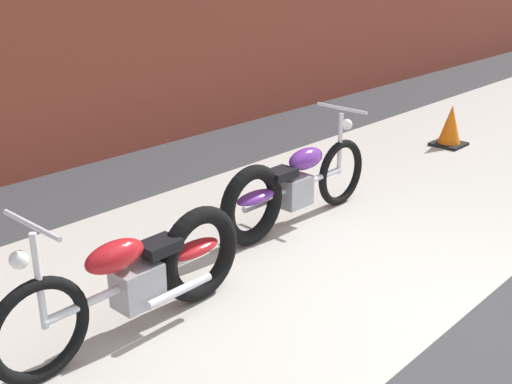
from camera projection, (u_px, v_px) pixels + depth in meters
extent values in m
plane|color=#38383A|center=(447.00, 331.00, 4.38)|extent=(80.00, 80.00, 0.00)
cube|color=#B2ADA3|center=(260.00, 253.00, 5.50)|extent=(36.00, 3.50, 0.01)
torus|color=black|center=(39.00, 331.00, 3.77)|extent=(0.68, 0.09, 0.68)
torus|color=black|center=(200.00, 254.00, 4.67)|extent=(0.73, 0.14, 0.73)
cylinder|color=silver|center=(128.00, 285.00, 4.21)|extent=(1.24, 0.08, 0.06)
cube|color=#99999E|center=(138.00, 286.00, 4.28)|extent=(0.32, 0.23, 0.28)
ellipsoid|color=red|center=(115.00, 256.00, 4.07)|extent=(0.44, 0.20, 0.20)
ellipsoid|color=red|center=(194.00, 249.00, 4.61)|extent=(0.44, 0.19, 0.10)
cube|color=black|center=(159.00, 246.00, 4.34)|extent=(0.28, 0.21, 0.08)
cylinder|color=silver|center=(39.00, 282.00, 3.69)|extent=(0.04, 0.04, 0.62)
cylinder|color=silver|center=(31.00, 225.00, 3.56)|extent=(0.04, 0.58, 0.03)
sphere|color=white|center=(19.00, 260.00, 3.56)|extent=(0.11, 0.11, 0.11)
cylinder|color=silver|center=(180.00, 290.00, 4.38)|extent=(0.55, 0.07, 0.06)
torus|color=black|center=(341.00, 173.00, 6.45)|extent=(0.68, 0.08, 0.68)
torus|color=black|center=(252.00, 205.00, 5.56)|extent=(0.73, 0.13, 0.73)
cylinder|color=silver|center=(300.00, 185.00, 5.99)|extent=(1.24, 0.06, 0.06)
cube|color=#99999E|center=(294.00, 191.00, 5.95)|extent=(0.32, 0.22, 0.28)
ellipsoid|color=#6B2D93|center=(306.00, 159.00, 5.96)|extent=(0.44, 0.19, 0.20)
ellipsoid|color=#6B2D93|center=(256.00, 197.00, 5.57)|extent=(0.44, 0.18, 0.10)
cube|color=black|center=(280.00, 174.00, 5.74)|extent=(0.28, 0.20, 0.08)
cylinder|color=silver|center=(340.00, 144.00, 6.31)|extent=(0.04, 0.04, 0.62)
cylinder|color=silver|center=(342.00, 108.00, 6.18)|extent=(0.04, 0.58, 0.03)
sphere|color=white|center=(347.00, 124.00, 6.32)|extent=(0.11, 0.11, 0.11)
cylinder|color=silver|center=(265.00, 202.00, 5.92)|extent=(0.55, 0.06, 0.06)
cone|color=orange|center=(451.00, 125.00, 8.43)|extent=(0.32, 0.32, 0.55)
cube|color=black|center=(449.00, 144.00, 8.52)|extent=(0.40, 0.40, 0.04)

